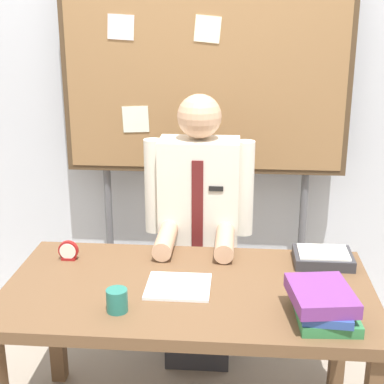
{
  "coord_description": "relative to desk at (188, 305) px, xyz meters",
  "views": [
    {
      "loc": [
        0.19,
        -2.12,
        1.85
      ],
      "look_at": [
        0.0,
        0.19,
        1.1
      ],
      "focal_mm": 53.21,
      "sensor_mm": 36.0,
      "label": 1
    }
  ],
  "objects": [
    {
      "name": "book_stack",
      "position": [
        0.52,
        -0.22,
        0.15
      ],
      "size": [
        0.26,
        0.31,
        0.13
      ],
      "color": "#337F47",
      "rests_on": "desk"
    },
    {
      "name": "bulletin_board",
      "position": [
        -0.0,
        1.06,
        0.85
      ],
      "size": [
        1.6,
        0.09,
        2.12
      ],
      "color": "#4C3823",
      "rests_on": "ground_plane"
    },
    {
      "name": "open_notebook",
      "position": [
        -0.04,
        -0.02,
        0.1
      ],
      "size": [
        0.26,
        0.24,
        0.01
      ],
      "primitive_type": "cube",
      "rotation": [
        0.0,
        0.0,
        0.0
      ],
      "color": "white",
      "rests_on": "desk"
    },
    {
      "name": "coffee_mug",
      "position": [
        -0.25,
        -0.23,
        0.14
      ],
      "size": [
        0.08,
        0.08,
        0.09
      ],
      "primitive_type": "cylinder",
      "color": "#267266",
      "rests_on": "desk"
    },
    {
      "name": "paper_tray",
      "position": [
        0.59,
        0.27,
        0.12
      ],
      "size": [
        0.26,
        0.2,
        0.06
      ],
      "color": "#333338",
      "rests_on": "desk"
    },
    {
      "name": "desk",
      "position": [
        0.0,
        0.0,
        0.0
      ],
      "size": [
        1.53,
        0.82,
        0.75
      ],
      "color": "brown",
      "rests_on": "ground_plane"
    },
    {
      "name": "desk_clock",
      "position": [
        -0.57,
        0.21,
        0.13
      ],
      "size": [
        0.09,
        0.04,
        0.09
      ],
      "color": "maroon",
      "rests_on": "desk"
    },
    {
      "name": "person",
      "position": [
        0.0,
        0.61,
        0.02
      ],
      "size": [
        0.55,
        0.56,
        1.45
      ],
      "color": "#2D2D33",
      "rests_on": "ground_plane"
    },
    {
      "name": "back_wall",
      "position": [
        0.0,
        1.26,
        0.69
      ],
      "size": [
        6.4,
        0.08,
        2.7
      ],
      "primitive_type": "cube",
      "color": "silver",
      "rests_on": "ground_plane"
    }
  ]
}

